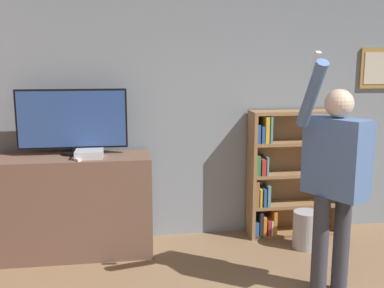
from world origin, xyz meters
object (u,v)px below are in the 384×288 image
Objects in this scene: bookshelf at (286,176)px; television at (72,121)px; person at (335,172)px; game_console at (89,154)px; waste_bin at (306,230)px.

television is at bearing -177.47° from bookshelf.
television is 0.54× the size of person.
game_console is at bearing -146.81° from person.
waste_bin is at bearing -3.60° from game_console.
waste_bin is at bearing -7.50° from television.
person reaches higher than game_console.
game_console is 0.19× the size of bookshelf.
waste_bin is (0.17, 0.89, -0.83)m from person.
television is 2.75× the size of waste_bin.
waste_bin is at bearing 140.01° from person.
person reaches higher than bookshelf.
television is 2.56m from waste_bin.
bookshelf is 1.34m from person.
bookshelf is at bearing 101.95° from waste_bin.
person is (-0.08, -1.28, 0.36)m from bookshelf.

